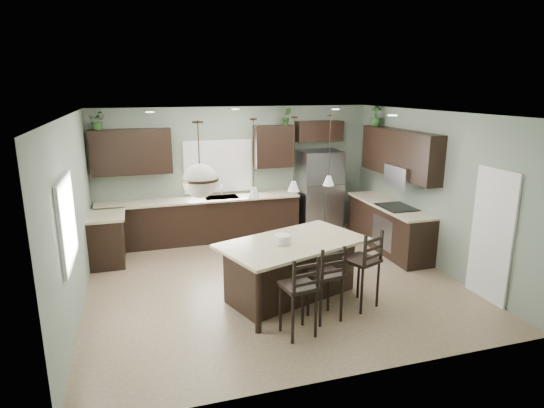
{
  "coord_description": "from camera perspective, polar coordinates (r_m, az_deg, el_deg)",
  "views": [
    {
      "loc": [
        -2.09,
        -6.81,
        3.19
      ],
      "look_at": [
        0.1,
        0.4,
        1.25
      ],
      "focal_mm": 30.0,
      "sensor_mm": 36.0,
      "label": 1
    }
  ],
  "objects": [
    {
      "name": "pantry_door",
      "position": [
        7.62,
        25.86,
        -3.61
      ],
      "size": [
        0.04,
        0.82,
        2.04
      ],
      "primitive_type": "cube",
      "color": "white",
      "rests_on": "ground"
    },
    {
      "name": "pendant_right",
      "position": [
        7.06,
        7.23,
        6.66
      ],
      "size": [
        0.17,
        0.17,
        1.1
      ],
      "primitive_type": null,
      "color": "white",
      "rests_on": "room_shell"
    },
    {
      "name": "right_countertop",
      "position": [
        9.33,
        14.47,
        -0.12
      ],
      "size": [
        0.66,
        2.35,
        0.04
      ],
      "primitive_type": "cube",
      "color": "beige",
      "rests_on": "right_lower_cabs"
    },
    {
      "name": "cooktop",
      "position": [
        9.1,
        15.36,
        -0.38
      ],
      "size": [
        0.58,
        0.75,
        0.02
      ],
      "primitive_type": "cube",
      "color": "black",
      "rests_on": "right_countertop"
    },
    {
      "name": "right_upper_cabs",
      "position": [
        9.21,
        15.67,
        6.16
      ],
      "size": [
        0.34,
        2.35,
        0.9
      ],
      "primitive_type": "cube",
      "color": "black",
      "rests_on": "room_shell"
    },
    {
      "name": "kitchen_island",
      "position": [
        7.08,
        2.59,
        -8.24
      ],
      "size": [
        2.47,
        1.89,
        0.92
      ],
      "primitive_type": "cube",
      "rotation": [
        0.0,
        0.0,
        0.34
      ],
      "color": "black",
      "rests_on": "ground"
    },
    {
      "name": "pendant_left",
      "position": [
        6.19,
        -2.31,
        5.68
      ],
      "size": [
        0.17,
        0.17,
        1.1
      ],
      "primitive_type": null,
      "color": "white",
      "rests_on": "room_shell"
    },
    {
      "name": "right_lower_cabs",
      "position": [
        9.47,
        14.39,
        -2.87
      ],
      "size": [
        0.6,
        2.35,
        0.9
      ],
      "primitive_type": "cube",
      "color": "black",
      "rests_on": "ground"
    },
    {
      "name": "back_countertop",
      "position": [
        9.6,
        -8.98,
        0.57
      ],
      "size": [
        4.2,
        0.66,
        0.04
      ],
      "primitive_type": "cube",
      "color": "beige",
      "rests_on": "back_lower_cabs"
    },
    {
      "name": "back_upper_left",
      "position": [
        9.48,
        -17.21,
        6.27
      ],
      "size": [
        1.55,
        0.34,
        0.9
      ],
      "primitive_type": "cube",
      "color": "black",
      "rests_on": "room_shell"
    },
    {
      "name": "wall_oven_front",
      "position": [
        9.09,
        13.63,
        -3.54
      ],
      "size": [
        0.01,
        0.72,
        0.6
      ],
      "primitive_type": "cube",
      "color": "gray",
      "rests_on": "right_lower_cabs"
    },
    {
      "name": "bar_stool_left",
      "position": [
        6.04,
        3.31,
        -11.3
      ],
      "size": [
        0.48,
        0.48,
        1.14
      ],
      "primitive_type": "cube",
      "rotation": [
        0.0,
        0.0,
        0.16
      ],
      "color": "black",
      "rests_on": "ground"
    },
    {
      "name": "left_return_countertop",
      "position": [
        8.83,
        -20.12,
        -1.37
      ],
      "size": [
        0.66,
        0.96,
        0.04
      ],
      "primitive_type": "cube",
      "color": "beige",
      "rests_on": "left_return_cabs"
    },
    {
      "name": "fridge_header",
      "position": [
        10.23,
        5.91,
        9.08
      ],
      "size": [
        1.05,
        0.34,
        0.45
      ],
      "primitive_type": "cube",
      "color": "black",
      "rests_on": "room_shell"
    },
    {
      "name": "sink_inset",
      "position": [
        9.67,
        -6.35,
        0.85
      ],
      "size": [
        0.7,
        0.45,
        0.01
      ],
      "primitive_type": "cube",
      "color": "gray",
      "rests_on": "back_countertop"
    },
    {
      "name": "bar_stool_center",
      "position": [
        6.45,
        6.68,
        -9.69
      ],
      "size": [
        0.47,
        0.47,
        1.13
      ],
      "primitive_type": "cube",
      "rotation": [
        0.0,
        0.0,
        0.14
      ],
      "color": "black",
      "rests_on": "ground"
    },
    {
      "name": "left_return_cabs",
      "position": [
        8.97,
        -19.99,
        -4.27
      ],
      "size": [
        0.6,
        0.9,
        0.9
      ],
      "primitive_type": "cube",
      "color": "black",
      "rests_on": "ground"
    },
    {
      "name": "chandelier",
      "position": [
        5.73,
        -9.13,
        5.48
      ],
      "size": [
        0.47,
        0.47,
        0.97
      ],
      "primitive_type": null,
      "color": "#FBE9CD",
      "rests_on": "room_shell"
    },
    {
      "name": "plant_back_left",
      "position": [
        9.41,
        -21.04,
        9.77
      ],
      "size": [
        0.39,
        0.36,
        0.36
      ],
      "primitive_type": "imported",
      "rotation": [
        0.0,
        0.0,
        -0.3
      ],
      "color": "#2B5826",
      "rests_on": "back_upper_left"
    },
    {
      "name": "microwave",
      "position": [
        9.02,
        16.16,
        3.38
      ],
      "size": [
        0.4,
        0.75,
        0.4
      ],
      "primitive_type": "cube",
      "color": "gray",
      "rests_on": "right_upper_cabs"
    },
    {
      "name": "window_back",
      "position": [
        9.84,
        -6.78,
        4.73
      ],
      "size": [
        1.35,
        0.02,
        1.0
      ],
      "primitive_type": "cube",
      "color": "white",
      "rests_on": "room_shell"
    },
    {
      "name": "faucet",
      "position": [
        9.6,
        -6.34,
        1.65
      ],
      "size": [
        0.02,
        0.02,
        0.28
      ],
      "primitive_type": "cylinder",
      "color": "silver",
      "rests_on": "back_countertop"
    },
    {
      "name": "room_shell",
      "position": [
        7.28,
        0.16,
        2.62
      ],
      "size": [
        6.0,
        6.0,
        6.0
      ],
      "color": "gray",
      "rests_on": "ground"
    },
    {
      "name": "back_lower_cabs",
      "position": [
        9.74,
        -8.89,
        -2.09
      ],
      "size": [
        4.2,
        0.6,
        0.9
      ],
      "primitive_type": "cube",
      "color": "black",
      "rests_on": "ground"
    },
    {
      "name": "pendant_center",
      "position": [
        6.6,
        2.77,
        6.23
      ],
      "size": [
        0.17,
        0.17,
        1.1
      ],
      "primitive_type": null,
      "color": "white",
      "rests_on": "room_shell"
    },
    {
      "name": "plant_right_wall",
      "position": [
        9.92,
        12.92,
        10.71
      ],
      "size": [
        0.31,
        0.31,
        0.42
      ],
      "primitive_type": "imported",
      "rotation": [
        0.0,
        0.0,
        -0.43
      ],
      "color": "#2B5826",
      "rests_on": "right_upper_cabs"
    },
    {
      "name": "serving_dish",
      "position": [
        6.78,
        1.32,
        -4.48
      ],
      "size": [
        0.24,
        0.24,
        0.14
      ],
      "primitive_type": "cylinder",
      "color": "silver",
      "rests_on": "kitchen_island"
    },
    {
      "name": "bar_stool_right",
      "position": [
        6.88,
        11.09,
        -7.95
      ],
      "size": [
        0.58,
        0.58,
        1.2
      ],
      "primitive_type": "cube",
      "rotation": [
        0.0,
        0.0,
        0.4
      ],
      "color": "black",
      "rests_on": "ground"
    },
    {
      "name": "window_left",
      "position": [
        6.3,
        -24.43,
        -1.99
      ],
      "size": [
        0.02,
        1.1,
        1.0
      ],
      "primitive_type": "cube",
      "color": "white",
      "rests_on": "room_shell"
    },
    {
      "name": "ground",
      "position": [
        7.81,
        0.15,
        -9.68
      ],
      "size": [
        6.0,
        6.0,
        0.0
      ],
      "primitive_type": "plane",
      "color": "#9E8466",
      "rests_on": "ground"
    },
    {
      "name": "back_upper_right",
      "position": [
        9.91,
        0.21,
        7.24
      ],
      "size": [
        0.85,
        0.34,
        0.9
      ],
      "primitive_type": "cube",
      "color": "black",
      "rests_on": "room_shell"
    },
    {
      "name": "refrigerator",
      "position": [
        10.2,
        5.93,
        1.52
      ],
      "size": [
        0.9,
        0.74,
        1.85
      ],
      "primitive_type": "cube",
      "color": "gray",
      "rests_on": "ground"
    },
    {
      "name": "plant_back_right",
      "position": [
        9.91,
        1.85,
        10.92
      ],
      "size": [
        0.23,
        0.2,
        0.37
      ],
      "primitive_type": "imported",
      "rotation": [
        0.0,
        0.0,
        -0.22
      ],
      "color": "#2B5123",
      "rests_on": "back_upper_right"
    }
  ]
}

